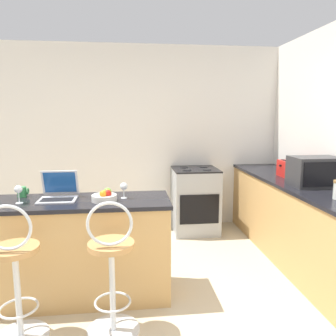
# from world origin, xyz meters

# --- Properties ---
(wall_back) EXTENTS (12.00, 0.06, 2.60)m
(wall_back) POSITION_xyz_m (0.00, 2.62, 1.30)
(wall_back) COLOR silver
(wall_back) RESTS_ON ground_plane
(breakfast_bar) EXTENTS (1.65, 0.58, 0.90)m
(breakfast_bar) POSITION_xyz_m (-0.59, 0.71, 0.45)
(breakfast_bar) COLOR tan
(breakfast_bar) RESTS_ON ground_plane
(counter_right) EXTENTS (0.63, 3.12, 0.90)m
(counter_right) POSITION_xyz_m (1.75, 1.05, 0.45)
(counter_right) COLOR tan
(counter_right) RESTS_ON ground_plane
(bar_stool_near) EXTENTS (0.40, 0.40, 1.04)m
(bar_stool_near) POSITION_xyz_m (-0.92, 0.17, 0.49)
(bar_stool_near) COLOR silver
(bar_stool_near) RESTS_ON ground_plane
(bar_stool_far) EXTENTS (0.40, 0.40, 1.04)m
(bar_stool_far) POSITION_xyz_m (-0.25, 0.17, 0.49)
(bar_stool_far) COLOR silver
(bar_stool_far) RESTS_ON ground_plane
(laptop) EXTENTS (0.32, 0.30, 0.24)m
(laptop) POSITION_xyz_m (-0.73, 0.79, 0.96)
(laptop) COLOR silver
(laptop) RESTS_ON breakfast_bar
(microwave) EXTENTS (0.49, 0.33, 0.31)m
(microwave) POSITION_xyz_m (1.79, 1.01, 1.05)
(microwave) COLOR #2D2D30
(microwave) RESTS_ON counter_right
(toaster) EXTENTS (0.19, 0.24, 0.20)m
(toaster) POSITION_xyz_m (1.76, 1.55, 1.00)
(toaster) COLOR red
(toaster) RESTS_ON counter_right
(stove_range) EXTENTS (0.61, 0.61, 0.91)m
(stove_range) POSITION_xyz_m (0.79, 2.27, 0.45)
(stove_range) COLOR #9EA3A8
(stove_range) RESTS_ON ground_plane
(wine_glass_tall) EXTENTS (0.07, 0.07, 0.15)m
(wine_glass_tall) POSITION_xyz_m (-1.03, 0.66, 1.01)
(wine_glass_tall) COLOR silver
(wine_glass_tall) RESTS_ON breakfast_bar
(fruit_bowl) EXTENTS (0.21, 0.21, 0.11)m
(fruit_bowl) POSITION_xyz_m (-0.32, 0.65, 0.94)
(fruit_bowl) COLOR silver
(fruit_bowl) RESTS_ON breakfast_bar
(wine_glass_short) EXTENTS (0.07, 0.07, 0.14)m
(wine_glass_short) POSITION_xyz_m (-0.16, 0.73, 1.00)
(wine_glass_short) COLOR silver
(wine_glass_short) RESTS_ON breakfast_bar
(mug_green) EXTENTS (0.10, 0.08, 0.09)m
(mug_green) POSITION_xyz_m (-1.07, 0.89, 0.94)
(mug_green) COLOR #338447
(mug_green) RESTS_ON breakfast_bar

